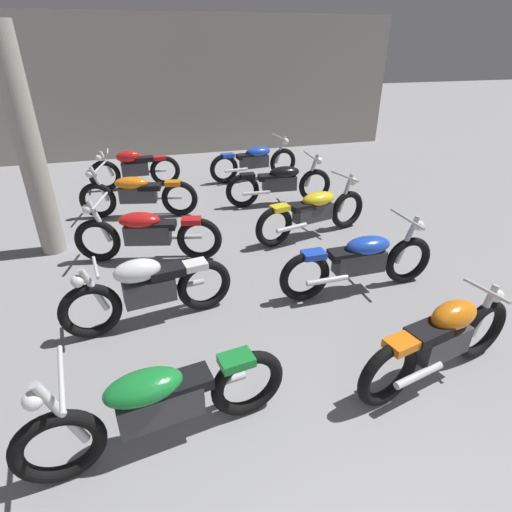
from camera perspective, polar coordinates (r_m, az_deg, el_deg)
The scene contains 12 objects.
back_wall at distance 12.30m, azimuth -10.99°, elevation 22.05°, with size 12.64×0.24×3.60m, color #9E998E.
support_pillar at distance 6.75m, azimuth -29.05°, elevation 12.90°, with size 0.36×0.36×3.20m, color #9E998E.
motorcycle_left_row_1 at distance 3.48m, azimuth -13.48°, elevation -19.22°, with size 2.16×0.70×0.97m.
motorcycle_left_row_2 at distance 4.82m, azimuth -14.78°, elevation -4.41°, with size 1.97×0.57×0.88m.
motorcycle_left_row_3 at distance 6.23m, azimuth -14.96°, elevation 3.15°, with size 2.13×0.80×0.97m.
motorcycle_left_row_4 at distance 7.93m, azimuth -16.19°, elevation 8.37°, with size 2.14×0.75×0.97m.
motorcycle_left_row_5 at distance 9.61m, azimuth -16.59°, elevation 11.69°, with size 1.97×0.48×0.88m.
motorcycle_right_row_1 at distance 4.31m, azimuth 24.45°, elevation -10.59°, with size 1.95×0.66×0.88m.
motorcycle_right_row_2 at distance 5.43m, azimuth 14.31°, elevation -0.58°, with size 2.17×0.68×0.97m.
motorcycle_right_row_3 at distance 6.87m, azimuth 8.02°, elevation 6.20°, with size 2.14×0.82×0.97m.
motorcycle_right_row_4 at distance 8.27m, azimuth 3.37°, elevation 10.20°, with size 2.17×0.68×0.97m.
motorcycle_right_row_5 at distance 9.84m, azimuth -0.17°, elevation 13.15°, with size 2.17×0.68×0.97m.
Camera 1 is at (-1.27, 0.27, 2.96)m, focal length 28.72 mm.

